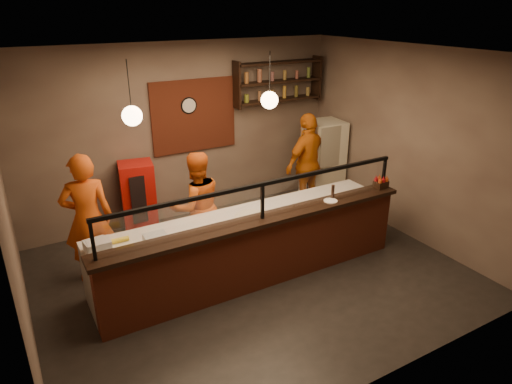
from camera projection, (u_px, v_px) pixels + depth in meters
floor at (252, 274)px, 6.88m from camera, size 6.00×6.00×0.00m
ceiling at (251, 54)px, 5.66m from camera, size 6.00×6.00×0.00m
wall_back at (184, 133)px, 8.27m from camera, size 6.00×0.00×6.00m
wall_left at (8, 223)px, 4.89m from camera, size 0.00×5.00×5.00m
wall_right at (407, 144)px, 7.65m from camera, size 0.00×5.00×5.00m
wall_front at (382, 255)px, 4.27m from camera, size 6.00×0.00×6.00m
brick_patch at (194, 116)px, 8.22m from camera, size 1.60×0.04×1.30m
service_counter at (262, 254)px, 6.45m from camera, size 4.60×0.25×1.00m
counter_ledge at (262, 220)px, 6.25m from camera, size 4.70×0.37×0.06m
worktop_cabinet at (245, 243)px, 6.88m from camera, size 4.60×0.75×0.85m
worktop at (245, 217)px, 6.71m from camera, size 4.60×0.75×0.05m
sneeze_guard at (262, 197)px, 6.12m from camera, size 4.50×0.05×0.52m
wall_shelving at (279, 81)px, 8.69m from camera, size 1.84×0.28×0.85m
wall_clock at (189, 105)px, 8.09m from camera, size 0.30×0.04×0.30m
pendant_left at (132, 116)px, 5.37m from camera, size 0.24×0.24×0.77m
pendant_right at (269, 100)px, 6.25m from camera, size 0.24×0.24×0.77m
cook_left at (88, 219)px, 6.45m from camera, size 0.76×0.56×1.93m
cook_mid at (197, 207)px, 7.03m from camera, size 0.88×0.70×1.76m
cook_right at (308, 164)px, 8.62m from camera, size 1.21×0.72×1.94m
fridge at (323, 162)px, 9.13m from camera, size 0.75×0.71×1.67m
red_cooler at (139, 199)px, 7.88m from camera, size 0.64×0.61×1.30m
pizza_dough at (252, 217)px, 6.63m from camera, size 0.54×0.54×0.01m
prep_tub_a at (96, 246)px, 5.72m from camera, size 0.30×0.25×0.14m
prep_tub_b at (99, 246)px, 5.71m from camera, size 0.29×0.23×0.14m
prep_tub_c at (156, 240)px, 5.85m from camera, size 0.29×0.23×0.14m
rolling_pin at (114, 241)px, 5.89m from camera, size 0.38×0.07×0.07m
condiment_caddy at (381, 184)px, 7.24m from camera, size 0.21×0.16×0.11m
pepper_mill at (333, 192)px, 6.82m from camera, size 0.06×0.06×0.22m
small_plate at (331, 201)px, 6.76m from camera, size 0.26×0.26×0.01m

